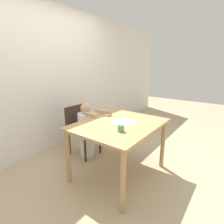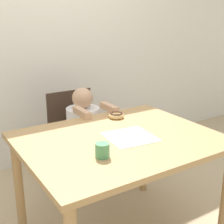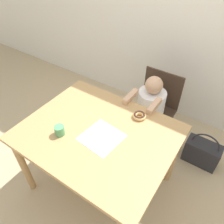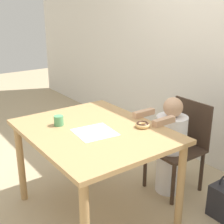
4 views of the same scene
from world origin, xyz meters
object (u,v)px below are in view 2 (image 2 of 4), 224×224
(handbag, at_px, (135,153))
(cup, at_px, (102,150))
(child_figure, at_px, (84,141))
(chair, at_px, (77,137))
(donut, at_px, (116,115))

(handbag, relative_size, cup, 5.26)
(child_figure, distance_m, handbag, 0.69)
(handbag, bearing_deg, chair, 176.58)
(child_figure, height_order, handbag, child_figure)
(handbag, height_order, cup, cup)
(chair, xyz_separation_m, handbag, (0.62, -0.04, -0.29))
(chair, distance_m, cup, 1.15)
(chair, relative_size, handbag, 2.00)
(handbag, bearing_deg, donut, -138.02)
(donut, bearing_deg, chair, 97.34)
(handbag, bearing_deg, child_figure, -171.66)
(donut, bearing_deg, cup, -129.57)
(donut, height_order, cup, cup)
(cup, bearing_deg, handbag, 45.97)
(chair, bearing_deg, handbag, -3.42)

